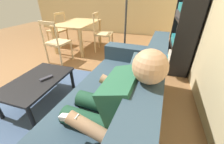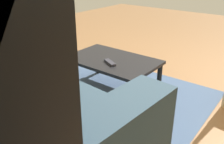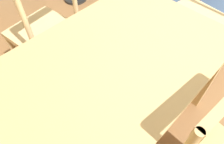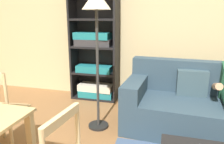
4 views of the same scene
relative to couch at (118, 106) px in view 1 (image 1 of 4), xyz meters
name	(u,v)px [view 1 (image 1 of 4)]	position (x,y,z in m)	size (l,w,h in m)	color
ground_plane	(44,69)	(-0.94, -1.85, -0.33)	(8.84, 8.84, 0.00)	brown
couch	(118,106)	(0.00, 0.00, 0.00)	(2.24, 1.06, 0.90)	#2D4251
person_lounging	(110,109)	(0.32, 0.02, 0.26)	(0.61, 0.93, 1.12)	#23563D
coffee_table	(37,83)	(-0.11, -1.17, -0.01)	(0.93, 0.59, 0.37)	black
tv_remote	(46,78)	(-0.17, -1.05, 0.05)	(0.05, 0.17, 0.02)	#2D2D38
bookshelf	(185,28)	(-1.85, 0.79, 0.48)	(0.85, 0.36, 1.94)	black
dining_table	(78,26)	(-2.31, -1.73, 0.27)	(1.28, 0.84, 0.71)	tan
dining_chair_near_wall	(103,33)	(-2.30, -1.05, 0.14)	(0.46, 0.46, 0.97)	#D1B27F
dining_chair_facing_couch	(57,43)	(-1.34, -1.74, 0.12)	(0.46, 0.46, 0.91)	#D1B27F
dining_chair_by_doorway	(58,30)	(-2.30, -2.42, 0.13)	(0.46, 0.46, 0.94)	tan
area_rug	(43,100)	(-0.11, -1.17, -0.32)	(2.00, 1.40, 0.01)	#3D5170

